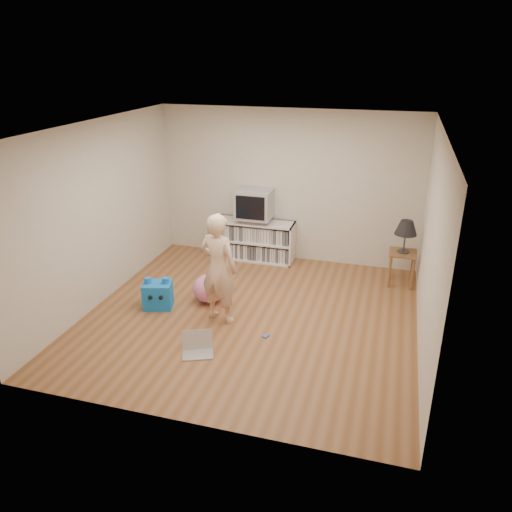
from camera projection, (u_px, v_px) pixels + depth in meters
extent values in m
plane|color=brown|center=(251.00, 316.00, 7.01)|extent=(4.50, 4.50, 0.00)
cube|color=beige|center=(288.00, 187.00, 8.51)|extent=(4.50, 0.02, 2.60)
cube|color=beige|center=(179.00, 308.00, 4.51)|extent=(4.50, 0.02, 2.60)
cube|color=beige|center=(99.00, 214.00, 7.09)|extent=(0.02, 4.50, 2.60)
cube|color=beige|center=(431.00, 246.00, 5.94)|extent=(0.02, 4.50, 2.60)
cube|color=white|center=(250.00, 127.00, 6.01)|extent=(4.50, 4.50, 0.01)
cube|color=white|center=(258.00, 236.00, 8.99)|extent=(1.40, 0.03, 0.70)
cube|color=white|center=(218.00, 236.00, 8.98)|extent=(0.03, 0.45, 0.70)
cube|color=white|center=(293.00, 244.00, 8.63)|extent=(0.03, 0.45, 0.70)
cube|color=white|center=(255.00, 258.00, 8.93)|extent=(1.40, 0.45, 0.03)
cube|color=white|center=(255.00, 240.00, 8.80)|extent=(1.34, 0.45, 0.03)
cube|color=white|center=(255.00, 222.00, 8.67)|extent=(1.40, 0.45, 0.03)
cube|color=silver|center=(255.00, 240.00, 8.80)|extent=(1.26, 0.36, 0.64)
cube|color=gray|center=(255.00, 219.00, 8.65)|extent=(0.45, 0.35, 0.07)
cube|color=#A1A1A6|center=(255.00, 204.00, 8.55)|extent=(0.60, 0.52, 0.50)
cube|color=black|center=(250.00, 208.00, 8.31)|extent=(0.50, 0.01, 0.40)
cylinder|color=brown|center=(390.00, 272.00, 7.76)|extent=(0.04, 0.04, 0.52)
cylinder|color=brown|center=(412.00, 275.00, 7.67)|extent=(0.04, 0.04, 0.52)
cylinder|color=brown|center=(390.00, 264.00, 8.06)|extent=(0.04, 0.04, 0.52)
cylinder|color=brown|center=(412.00, 266.00, 7.97)|extent=(0.04, 0.04, 0.52)
cube|color=brown|center=(403.00, 253.00, 7.76)|extent=(0.42, 0.42, 0.03)
cylinder|color=#333333|center=(403.00, 251.00, 7.75)|extent=(0.18, 0.18, 0.02)
cylinder|color=#333333|center=(405.00, 241.00, 7.68)|extent=(0.02, 0.02, 0.32)
imported|color=beige|center=(219.00, 268.00, 6.64)|extent=(0.63, 0.49, 1.54)
cube|color=silver|center=(198.00, 354.00, 6.12)|extent=(0.45, 0.39, 0.02)
cube|color=silver|center=(197.00, 339.00, 6.19)|extent=(0.38, 0.22, 0.24)
cube|color=black|center=(197.00, 339.00, 6.19)|extent=(0.33, 0.18, 0.20)
cube|color=#4060AB|center=(266.00, 336.00, 6.50)|extent=(0.09, 0.11, 0.02)
cube|color=blue|center=(158.00, 295.00, 7.19)|extent=(0.47, 0.42, 0.38)
cylinder|color=blue|center=(148.00, 280.00, 7.10)|extent=(0.10, 0.10, 0.08)
cylinder|color=blue|center=(166.00, 280.00, 7.10)|extent=(0.10, 0.10, 0.08)
sphere|color=black|center=(150.00, 298.00, 7.02)|extent=(0.06, 0.06, 0.06)
sphere|color=black|center=(161.00, 298.00, 7.02)|extent=(0.06, 0.06, 0.06)
ellipsoid|color=pink|center=(210.00, 288.00, 7.35)|extent=(0.61, 0.61, 0.41)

